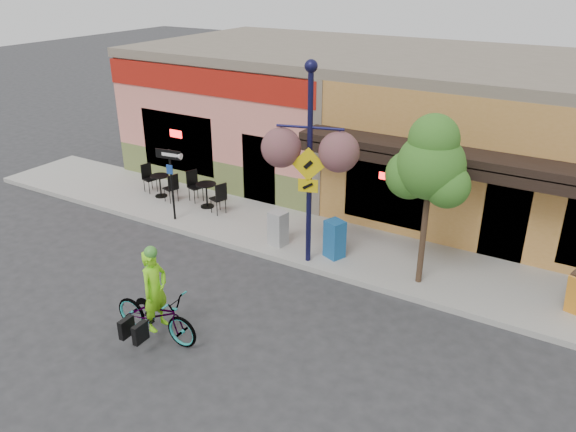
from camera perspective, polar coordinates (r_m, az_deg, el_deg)
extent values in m
plane|color=#2D2D30|center=(14.04, -0.35, -6.11)|extent=(90.00, 90.00, 0.00)
cube|color=#9E9B93|center=(15.53, 3.48, -2.66)|extent=(24.00, 3.00, 0.15)
cube|color=#A8A59E|center=(14.41, 0.79, -4.91)|extent=(24.00, 0.12, 0.15)
imported|color=maroon|center=(11.98, -13.28, -9.67)|extent=(2.08, 0.78, 1.08)
imported|color=#89F619|center=(11.77, -13.26, -8.39)|extent=(0.44, 0.65, 1.75)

